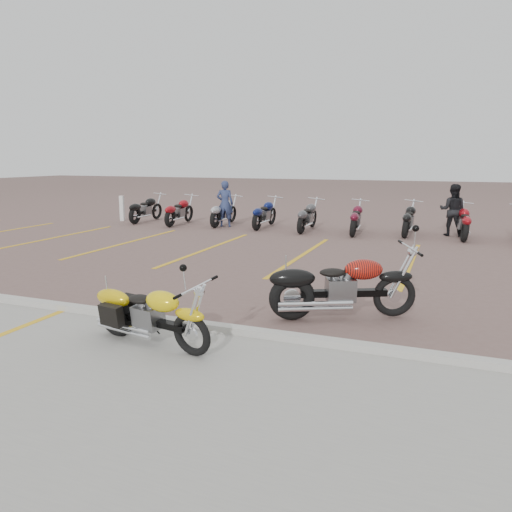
# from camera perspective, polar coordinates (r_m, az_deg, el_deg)

# --- Properties ---
(ground) EXTENTS (100.00, 100.00, 0.00)m
(ground) POSITION_cam_1_polar(r_m,az_deg,el_deg) (9.25, -1.68, -4.39)
(ground) COLOR brown
(ground) RESTS_ON ground
(concrete_apron) EXTENTS (60.00, 5.00, 0.01)m
(concrete_apron) POSITION_cam_1_polar(r_m,az_deg,el_deg) (5.65, -20.49, -15.52)
(concrete_apron) COLOR #9E9B93
(concrete_apron) RESTS_ON ground
(curb) EXTENTS (60.00, 0.18, 0.12)m
(curb) POSITION_cam_1_polar(r_m,az_deg,el_deg) (7.51, -7.71, -7.72)
(curb) COLOR #ADAAA3
(curb) RESTS_ON ground
(parking_stripes) EXTENTS (38.00, 5.50, 0.01)m
(parking_stripes) POSITION_cam_1_polar(r_m,az_deg,el_deg) (12.93, 5.25, 0.06)
(parking_stripes) COLOR gold
(parking_stripes) RESTS_ON ground
(yellow_cruiser) EXTENTS (1.96, 0.52, 0.81)m
(yellow_cruiser) POSITION_cam_1_polar(r_m,az_deg,el_deg) (6.84, -12.01, -6.74)
(yellow_cruiser) COLOR black
(yellow_cruiser) RESTS_ON ground
(flame_cruiser) EXTENTS (2.15, 1.12, 0.95)m
(flame_cruiser) POSITION_cam_1_polar(r_m,az_deg,el_deg) (7.85, 9.51, -3.79)
(flame_cruiser) COLOR black
(flame_cruiser) RESTS_ON ground
(person_a) EXTENTS (0.69, 0.55, 1.68)m
(person_a) POSITION_cam_1_polar(r_m,az_deg,el_deg) (18.29, -3.57, 5.98)
(person_a) COLOR navy
(person_a) RESTS_ON ground
(person_b) EXTENTS (0.88, 0.72, 1.67)m
(person_b) POSITION_cam_1_polar(r_m,az_deg,el_deg) (17.28, 21.54, 4.91)
(person_b) COLOR black
(person_b) RESTS_ON ground
(bollard) EXTENTS (0.18, 0.18, 1.00)m
(bollard) POSITION_cam_1_polar(r_m,az_deg,el_deg) (20.72, -15.07, 5.28)
(bollard) COLOR white
(bollard) RESTS_ON ground
(bg_bike_row) EXTENTS (18.81, 2.01, 1.10)m
(bg_bike_row) POSITION_cam_1_polar(r_m,az_deg,el_deg) (16.85, 14.05, 4.24)
(bg_bike_row) COLOR black
(bg_bike_row) RESTS_ON ground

